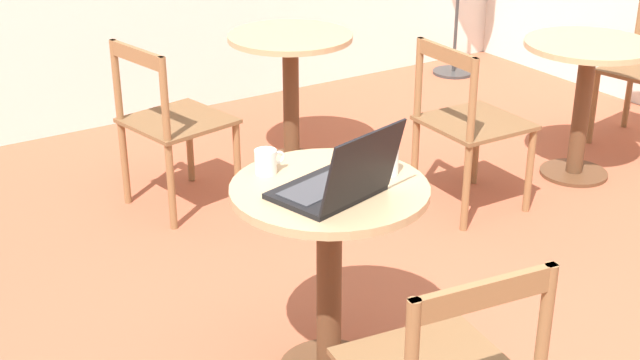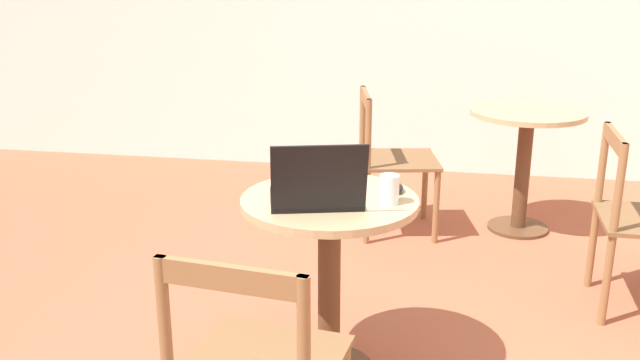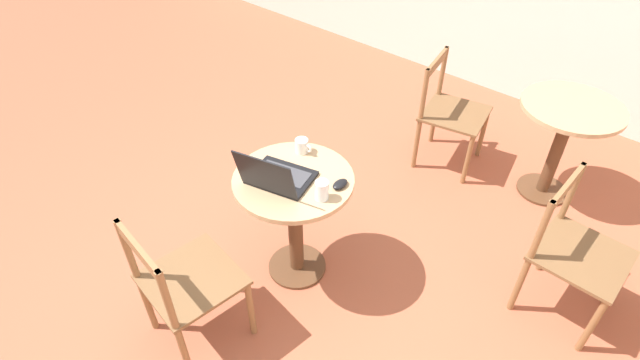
% 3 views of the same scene
% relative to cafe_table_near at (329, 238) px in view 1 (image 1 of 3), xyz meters
% --- Properties ---
extents(cafe_table_near, '(0.67, 0.67, 0.74)m').
position_rel_cafe_table_near_xyz_m(cafe_table_near, '(0.00, 0.00, 0.00)').
color(cafe_table_near, '#51331E').
rests_on(cafe_table_near, ground_plane).
extents(cafe_table_mid, '(0.67, 0.67, 0.74)m').
position_rel_cafe_table_near_xyz_m(cafe_table_mid, '(2.10, 0.78, 0.00)').
color(cafe_table_mid, '#51331E').
rests_on(cafe_table_mid, ground_plane).
extents(cafe_table_far, '(0.67, 0.67, 0.74)m').
position_rel_cafe_table_near_xyz_m(cafe_table_far, '(0.88, 1.74, 0.00)').
color(cafe_table_far, '#51331E').
rests_on(cafe_table_far, ground_plane).
extents(chair_mid_left, '(0.46, 0.46, 0.85)m').
position_rel_cafe_table_near_xyz_m(chair_mid_left, '(1.32, 0.79, -0.11)').
color(chair_mid_left, brown).
rests_on(chair_mid_left, ground_plane).
extents(chair_far_left, '(0.53, 0.53, 0.85)m').
position_rel_cafe_table_near_xyz_m(chair_far_left, '(0.11, 1.58, -0.11)').
color(chair_far_left, brown).
rests_on(chair_far_left, ground_plane).
extents(laptop, '(0.40, 0.39, 0.26)m').
position_rel_cafe_table_near_xyz_m(laptop, '(-0.03, -0.09, 0.25)').
color(laptop, black).
rests_on(laptop, cafe_table_near).
extents(mouse, '(0.06, 0.10, 0.03)m').
position_rel_cafe_table_near_xyz_m(mouse, '(0.24, 0.11, 0.21)').
color(mouse, black).
rests_on(mouse, cafe_table_near).
extents(mug, '(0.11, 0.08, 0.08)m').
position_rel_cafe_table_near_xyz_m(mug, '(-0.12, 0.21, 0.24)').
color(mug, silver).
rests_on(mug, cafe_table_near).
extents(drinking_glass, '(0.07, 0.07, 0.11)m').
position_rel_cafe_table_near_xyz_m(drinking_glass, '(0.22, -0.02, 0.25)').
color(drinking_glass, silver).
rests_on(drinking_glass, cafe_table_near).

